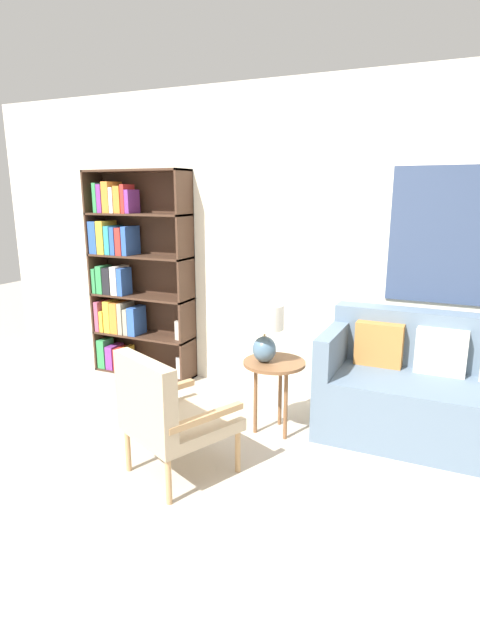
# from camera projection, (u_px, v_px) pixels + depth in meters

# --- Properties ---
(ground_plane) EXTENTS (14.00, 14.00, 0.00)m
(ground_plane) POSITION_uv_depth(u_px,v_px,m) (160.00, 509.00, 2.91)
(ground_plane) COLOR #B2A899
(wall_back) EXTENTS (6.40, 0.08, 2.70)m
(wall_back) POSITION_uv_depth(u_px,v_px,m) (286.00, 245.00, 4.35)
(wall_back) COLOR silver
(wall_back) RESTS_ON ground_plane
(bookshelf) EXTENTS (1.05, 0.30, 2.00)m
(bookshelf) POSITION_uv_depth(u_px,v_px,m) (128.00, 277.00, 4.92)
(bookshelf) COLOR #422B1E
(bookshelf) RESTS_ON ground_plane
(armchair) EXTENTS (0.77, 0.79, 0.84)m
(armchair) POSITION_uv_depth(u_px,v_px,m) (166.00, 411.00, 3.12)
(armchair) COLOR tan
(armchair) RESTS_ON ground_plane
(couch) EXTENTS (1.64, 0.80, 0.91)m
(couch) POSITION_uv_depth(u_px,v_px,m) (436.00, 393.00, 3.68)
(couch) COLOR slate
(couch) RESTS_ON ground_plane
(side_table) EXTENTS (0.47, 0.47, 0.57)m
(side_table) POSITION_uv_depth(u_px,v_px,m) (274.00, 371.00, 3.73)
(side_table) COLOR brown
(side_table) RESTS_ON ground_plane
(table_lamp) EXTENTS (0.28, 0.28, 0.44)m
(table_lamp) POSITION_uv_depth(u_px,v_px,m) (265.00, 326.00, 3.64)
(table_lamp) COLOR slate
(table_lamp) RESTS_ON side_table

